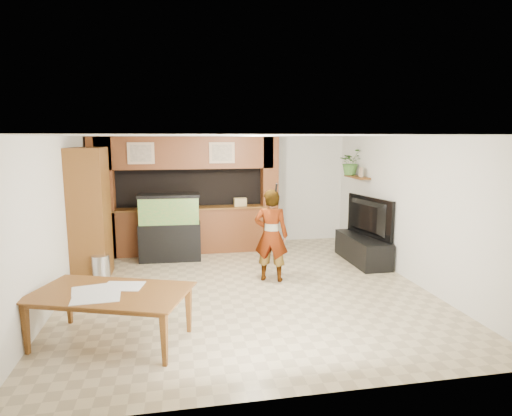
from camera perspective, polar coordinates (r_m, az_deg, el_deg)
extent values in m
plane|color=tan|center=(7.57, -1.37, -10.49)|extent=(6.50, 6.50, 0.00)
plane|color=white|center=(7.13, -1.45, 9.59)|extent=(6.50, 6.50, 0.00)
plane|color=silver|center=(10.42, -4.26, 2.32)|extent=(6.00, 0.00, 6.00)
plane|color=silver|center=(7.39, -25.05, -1.43)|extent=(0.00, 6.50, 6.50)
plane|color=silver|center=(8.26, 19.61, -0.05)|extent=(0.00, 6.50, 6.50)
cube|color=brown|center=(9.71, -8.97, -3.08)|extent=(3.80, 0.35, 1.00)
cube|color=brown|center=(9.61, -9.05, -0.05)|extent=(3.80, 0.43, 0.04)
cube|color=brown|center=(9.49, -9.24, 7.29)|extent=(3.80, 0.35, 0.70)
cube|color=brown|center=(9.70, -19.78, 1.27)|extent=(0.50, 0.35, 2.60)
cube|color=brown|center=(9.79, 1.80, 1.89)|extent=(0.35, 0.35, 2.60)
cube|color=black|center=(10.10, -9.20, 2.86)|extent=(4.20, 0.45, 0.85)
cube|color=tan|center=(9.32, -15.10, 7.06)|extent=(0.55, 0.03, 0.45)
cube|color=tan|center=(9.31, -15.10, 7.06)|extent=(0.43, 0.01, 0.35)
cube|color=tan|center=(9.35, -4.57, 7.35)|extent=(0.55, 0.03, 0.45)
cube|color=tan|center=(9.33, -4.56, 7.35)|extent=(0.43, 0.01, 0.35)
cylinder|color=black|center=(8.27, -23.43, 3.93)|extent=(0.04, 0.25, 0.25)
cylinder|color=white|center=(8.27, -23.26, 3.94)|extent=(0.01, 0.21, 0.21)
cube|color=brown|center=(9.87, 13.31, 4.03)|extent=(0.25, 0.90, 0.04)
cube|color=brown|center=(8.34, -21.25, -0.75)|extent=(0.60, 0.98, 2.40)
cylinder|color=#B2B2B7|center=(8.01, -19.96, -7.87)|extent=(0.30, 0.30, 0.55)
cube|color=black|center=(9.25, -11.35, -4.43)|extent=(1.27, 0.48, 0.80)
cube|color=#327D3E|center=(9.11, -11.49, -0.31)|extent=(1.22, 0.45, 0.55)
cube|color=black|center=(9.07, -11.55, 1.61)|extent=(1.27, 0.48, 0.06)
cube|color=black|center=(9.25, 14.00, -5.35)|extent=(0.59, 1.61, 0.54)
imported|color=black|center=(9.10, 14.17, -1.19)|extent=(0.47, 1.45, 0.83)
cube|color=tan|center=(9.68, 13.80, 4.66)|extent=(0.04, 0.16, 0.21)
imported|color=#40702D|center=(10.12, 12.51, 6.00)|extent=(0.68, 0.64, 0.60)
imported|color=#8F754E|center=(7.70, 2.04, -3.66)|extent=(0.72, 0.60, 1.67)
cylinder|color=black|center=(7.41, 2.72, 2.75)|extent=(0.04, 0.10, 0.16)
imported|color=brown|center=(5.81, -18.87, -13.75)|extent=(2.17, 1.66, 0.68)
cube|color=silver|center=(5.57, -20.55, -11.10)|extent=(0.59, 0.45, 0.01)
cube|color=silver|center=(5.86, -20.96, -10.11)|extent=(0.55, 0.45, 0.01)
cube|color=silver|center=(5.86, -17.30, -9.90)|extent=(0.56, 0.46, 0.01)
cube|color=tan|center=(9.70, -2.13, 0.81)|extent=(0.28, 0.19, 0.18)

